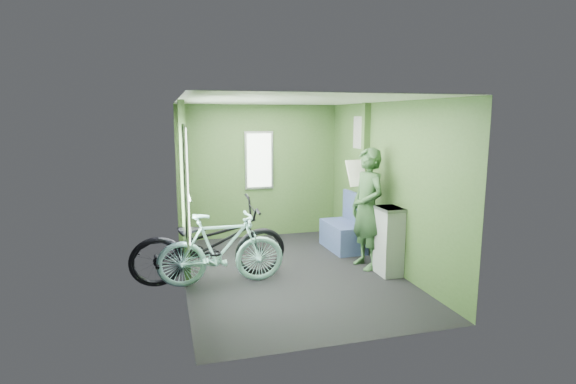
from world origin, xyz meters
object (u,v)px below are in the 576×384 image
object	(u,v)px
bicycle_mint	(222,285)
waste_box	(389,241)
passenger	(367,208)
bicycle_black	(212,282)
bench_seat	(344,233)

from	to	relation	value
bicycle_mint	waste_box	bearing A→B (deg)	-92.81
passenger	bicycle_black	bearing A→B (deg)	-97.35
bicycle_black	passenger	size ratio (longest dim) A/B	1.18
bicycle_black	waste_box	xyz separation A→B (m)	(2.32, -0.34, 0.46)
bicycle_black	passenger	xyz separation A→B (m)	(2.16, 0.01, 0.84)
bicycle_black	passenger	distance (m)	2.32
passenger	bench_seat	world-z (taller)	passenger
bicycle_mint	passenger	world-z (taller)	passenger
passenger	bench_seat	size ratio (longest dim) A/B	1.87
waste_box	bicycle_black	bearing A→B (deg)	171.80
bicycle_black	bicycle_mint	world-z (taller)	bicycle_black
bicycle_mint	passenger	distance (m)	2.22
waste_box	bench_seat	xyz separation A→B (m)	(-0.12, 1.24, -0.19)
bicycle_black	waste_box	bearing A→B (deg)	-102.39
bicycle_mint	bench_seat	size ratio (longest dim) A/B	1.75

